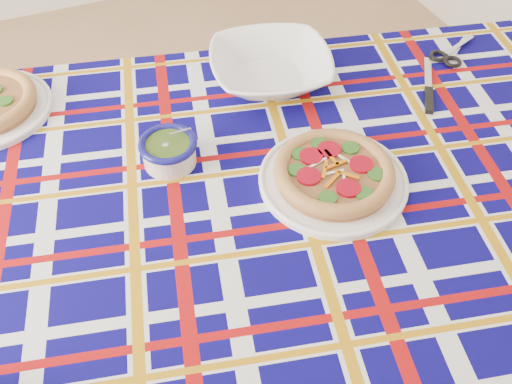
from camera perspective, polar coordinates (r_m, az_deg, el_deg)
name	(u,v)px	position (r m, az deg, el deg)	size (l,w,h in m)	color
floor	(160,257)	(2.22, -9.62, -6.42)	(4.00, 4.00, 0.00)	#9B7550
dining_table	(257,214)	(1.34, 0.06, -2.18)	(1.97, 1.47, 0.83)	brown
tablecloth	(257,206)	(1.32, 0.06, -1.41)	(1.80, 1.14, 0.12)	#090455
main_focaccia_plate	(334,172)	(1.27, 7.83, 1.95)	(0.34, 0.34, 0.07)	brown
pesto_bowl	(169,149)	(1.32, -8.74, 4.22)	(0.13, 0.13, 0.08)	#283F11
serving_bowl	(271,68)	(1.55, 1.47, 12.31)	(0.32, 0.32, 0.08)	white
table_knife	(428,74)	(1.66, 16.84, 11.21)	(0.26, 0.02, 0.01)	silver
kitchen_scissors	(459,46)	(1.79, 19.63, 13.58)	(0.21, 0.10, 0.02)	silver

